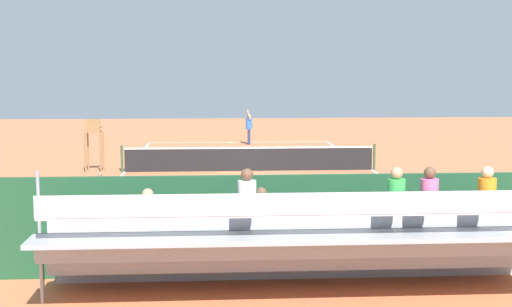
% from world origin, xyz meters
% --- Properties ---
extents(ground_plane, '(60.00, 60.00, 0.00)m').
position_xyz_m(ground_plane, '(0.00, 0.00, 0.00)').
color(ground_plane, '#CC7047').
extents(court_line_markings, '(10.10, 22.20, 0.01)m').
position_xyz_m(court_line_markings, '(0.00, -0.04, 0.00)').
color(court_line_markings, white).
rests_on(court_line_markings, ground).
extents(tennis_net, '(10.30, 0.10, 1.07)m').
position_xyz_m(tennis_net, '(0.00, 0.00, 0.50)').
color(tennis_net, black).
rests_on(tennis_net, ground).
extents(backdrop_wall, '(18.00, 0.16, 2.00)m').
position_xyz_m(backdrop_wall, '(0.00, 14.00, 1.00)').
color(backdrop_wall, '#1E4C2D').
rests_on(backdrop_wall, ground).
extents(bleacher_stand, '(9.06, 2.40, 2.48)m').
position_xyz_m(bleacher_stand, '(-0.07, 15.40, 0.98)').
color(bleacher_stand, '#9EA0A5').
rests_on(bleacher_stand, ground).
extents(umpire_chair, '(0.67, 0.67, 2.14)m').
position_xyz_m(umpire_chair, '(6.20, -0.07, 1.31)').
color(umpire_chair, olive).
rests_on(umpire_chair, ground).
extents(courtside_bench, '(1.80, 0.40, 0.93)m').
position_xyz_m(courtside_bench, '(-3.13, 13.27, 0.56)').
color(courtside_bench, '#33383D').
rests_on(courtside_bench, ground).
extents(equipment_bag, '(0.90, 0.36, 0.36)m').
position_xyz_m(equipment_bag, '(-0.93, 13.40, 0.18)').
color(equipment_bag, '#334C8C').
rests_on(equipment_bag, ground).
extents(tennis_player, '(0.40, 0.55, 1.93)m').
position_xyz_m(tennis_player, '(-0.51, -9.78, 1.02)').
color(tennis_player, navy).
rests_on(tennis_player, ground).
extents(tennis_racket, '(0.32, 0.57, 0.03)m').
position_xyz_m(tennis_racket, '(0.49, -10.42, 0.01)').
color(tennis_racket, black).
rests_on(tennis_racket, ground).
extents(tennis_ball_near, '(0.07, 0.07, 0.07)m').
position_xyz_m(tennis_ball_near, '(-1.91, -8.48, 0.03)').
color(tennis_ball_near, '#CCDB33').
rests_on(tennis_ball_near, ground).
extents(line_judge, '(0.44, 0.56, 1.93)m').
position_xyz_m(line_judge, '(3.99, 13.12, 1.02)').
color(line_judge, '#232328').
rests_on(line_judge, ground).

